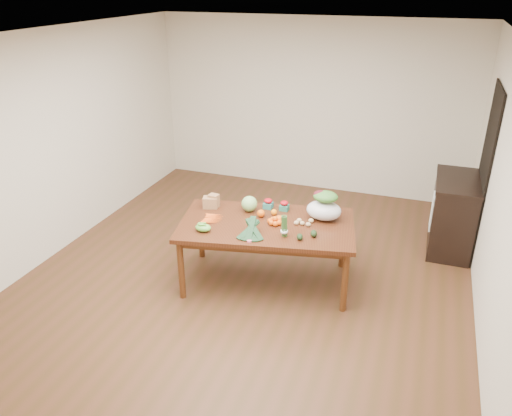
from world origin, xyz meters
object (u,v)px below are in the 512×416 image
(asparagus_bundle, at_px, (284,226))
(salad_bag, at_px, (324,207))
(cabinet, at_px, (453,214))
(cabbage, at_px, (249,204))
(dining_table, at_px, (266,253))
(kale_bunch, at_px, (251,230))
(paper_bag, at_px, (210,201))
(mandarin_cluster, at_px, (275,220))

(asparagus_bundle, xyz_separation_m, salad_bag, (0.30, 0.55, 0.03))
(cabinet, xyz_separation_m, cabbage, (-2.27, -1.33, 0.37))
(dining_table, xyz_separation_m, salad_bag, (0.57, 0.30, 0.53))
(kale_bunch, height_order, salad_bag, salad_bag)
(salad_bag, bearing_deg, kale_bunch, -132.64)
(cabbage, bearing_deg, cabinet, 30.37)
(kale_bunch, distance_m, salad_bag, 0.92)
(kale_bunch, xyz_separation_m, asparagus_bundle, (0.32, 0.13, 0.05))
(paper_bag, bearing_deg, cabbage, 7.56)
(cabbage, bearing_deg, asparagus_bundle, -40.23)
(cabbage, bearing_deg, kale_bunch, -68.67)
(cabbage, relative_size, kale_bunch, 0.45)
(dining_table, xyz_separation_m, cabbage, (-0.29, 0.23, 0.47))
(cabbage, distance_m, mandarin_cluster, 0.44)
(dining_table, distance_m, kale_bunch, 0.59)
(dining_table, distance_m, asparagus_bundle, 0.62)
(dining_table, bearing_deg, mandarin_cluster, -4.64)
(mandarin_cluster, xyz_separation_m, salad_bag, (0.48, 0.29, 0.10))
(cabinet, relative_size, cabbage, 5.62)
(paper_bag, bearing_deg, salad_bag, 5.85)
(dining_table, relative_size, cabbage, 10.47)
(asparagus_bundle, bearing_deg, mandarin_cluster, 113.80)
(cabbage, relative_size, salad_bag, 0.47)
(mandarin_cluster, bearing_deg, cabinet, 39.33)
(cabbage, xyz_separation_m, salad_bag, (0.85, 0.07, 0.06))
(dining_table, height_order, mandarin_cluster, mandarin_cluster)
(dining_table, height_order, cabinet, cabinet)
(cabinet, height_order, kale_bunch, cabinet)
(kale_bunch, bearing_deg, asparagus_bundle, 9.96)
(kale_bunch, bearing_deg, cabbage, 99.84)
(cabbage, bearing_deg, dining_table, -38.67)
(asparagus_bundle, distance_m, salad_bag, 0.62)
(salad_bag, bearing_deg, dining_table, -151.87)
(mandarin_cluster, relative_size, salad_bag, 0.46)
(cabbage, xyz_separation_m, mandarin_cluster, (0.38, -0.22, -0.04))
(paper_bag, bearing_deg, dining_table, -12.64)
(dining_table, height_order, cabbage, cabbage)
(cabbage, height_order, salad_bag, salad_bag)
(paper_bag, distance_m, asparagus_bundle, 1.10)
(paper_bag, relative_size, salad_bag, 0.57)
(kale_bunch, bearing_deg, paper_bag, 130.84)
(cabbage, height_order, kale_bunch, cabbage)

